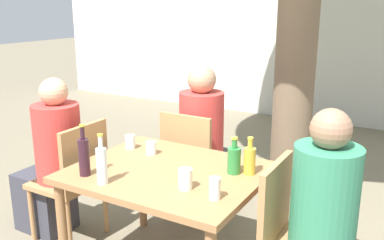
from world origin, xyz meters
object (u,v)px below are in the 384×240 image
dining_table_front (168,183)px  patio_chair_0 (75,175)px  wine_bottle_0 (84,156)px  water_bottle_3 (102,165)px  drinking_glass_1 (151,148)px  patio_chair_2 (192,160)px  person_seated_0 (52,166)px  drinking_glass_3 (215,188)px  person_seated_2 (206,145)px  drinking_glass_2 (185,179)px  green_bottle_2 (234,159)px  oil_cruet_1 (250,160)px  patio_chair_1 (293,233)px  person_seated_1 (338,239)px  drinking_glass_0 (130,142)px

dining_table_front → patio_chair_0: 0.82m
wine_bottle_0 → water_bottle_3: size_ratio=1.07×
drinking_glass_1 → patio_chair_2: bearing=87.5°
patio_chair_0 → drinking_glass_1: size_ratio=10.09×
person_seated_0 → water_bottle_3: 0.96m
dining_table_front → drinking_glass_3: bearing=-26.6°
person_seated_2 → drinking_glass_2: 1.24m
patio_chair_2 → green_bottle_2: green_bottle_2 is taller
drinking_glass_3 → oil_cruet_1: bearing=86.6°
patio_chair_0 → water_bottle_3: (0.60, -0.36, 0.32)m
patio_chair_2 → person_seated_2: size_ratio=0.73×
drinking_glass_1 → drinking_glass_2: size_ratio=0.77×
drinking_glass_3 → patio_chair_2: bearing=125.9°
oil_cruet_1 → drinking_glass_3: bearing=-93.4°
green_bottle_2 → wine_bottle_0: bearing=-147.9°
drinking_glass_2 → patio_chair_1: bearing=17.9°
patio_chair_2 → person_seated_0: size_ratio=0.75×
patio_chair_1 → patio_chair_2: size_ratio=1.00×
oil_cruet_1 → patio_chair_1: bearing=-29.1°
person_seated_1 → drinking_glass_3: 0.69m
person_seated_1 → drinking_glass_2: 0.86m
person_seated_0 → water_bottle_3: (0.84, -0.36, 0.30)m
patio_chair_2 → oil_cruet_1: (0.70, -0.51, 0.30)m
wine_bottle_0 → drinking_glass_3: bearing=7.1°
person_seated_2 → green_bottle_2: person_seated_2 is taller
green_bottle_2 → water_bottle_3: 0.78m
person_seated_1 → green_bottle_2: bearing=76.9°
person_seated_1 → person_seated_2: bearing=53.7°
person_seated_0 → drinking_glass_0: 0.67m
patio_chair_1 → patio_chair_2: (-1.04, 0.71, 0.00)m
oil_cruet_1 → drinking_glass_1: size_ratio=2.56×
patio_chair_2 → wine_bottle_0: size_ratio=2.88×
dining_table_front → drinking_glass_0: size_ratio=11.86×
drinking_glass_1 → oil_cruet_1: bearing=1.1°
patio_chair_0 → water_bottle_3: bearing=58.9°
dining_table_front → wine_bottle_0: wine_bottle_0 is taller
green_bottle_2 → patio_chair_0: bearing=-172.6°
patio_chair_2 → green_bottle_2: size_ratio=3.99×
patio_chair_1 → oil_cruet_1: oil_cruet_1 is taller
oil_cruet_1 → drinking_glass_3: size_ratio=1.94×
person_seated_0 → green_bottle_2: person_seated_0 is taller
wine_bottle_0 → drinking_glass_2: (0.62, 0.14, -0.06)m
water_bottle_3 → drinking_glass_3: bearing=12.3°
oil_cruet_1 → person_seated_2: bearing=133.1°
patio_chair_2 → person_seated_1: 1.46m
patio_chair_1 → drinking_glass_0: bearing=80.9°
dining_table_front → patio_chair_2: patio_chair_2 is taller
person_seated_0 → drinking_glass_1: (0.79, 0.18, 0.23)m
dining_table_front → person_seated_0: 1.05m
patio_chair_0 → wine_bottle_0: size_ratio=2.88×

